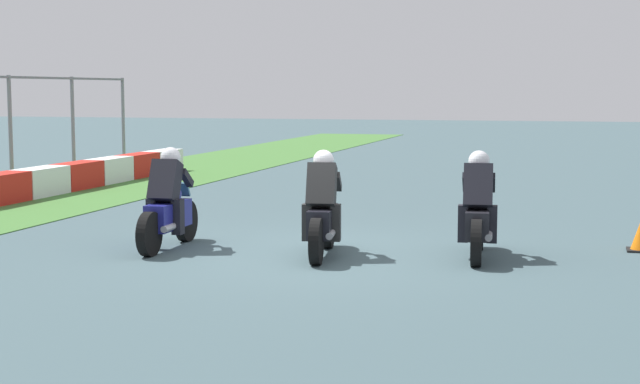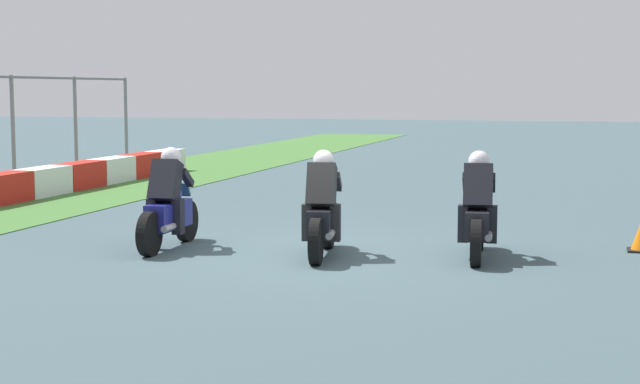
# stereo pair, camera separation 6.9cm
# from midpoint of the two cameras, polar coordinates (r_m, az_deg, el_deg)

# --- Properties ---
(ground_plane) EXTENTS (120.00, 120.00, 0.00)m
(ground_plane) POSITION_cam_midpoint_polar(r_m,az_deg,el_deg) (13.81, -0.34, -3.73)
(ground_plane) COLOR #3E545A
(rider_lane_a) EXTENTS (2.04, 0.56, 1.51)m
(rider_lane_a) POSITION_cam_midpoint_polar(r_m,az_deg,el_deg) (13.63, 9.24, -1.29)
(rider_lane_a) COLOR black
(rider_lane_a) RESTS_ON ground_plane
(rider_lane_b) EXTENTS (2.04, 0.60, 1.51)m
(rider_lane_b) POSITION_cam_midpoint_polar(r_m,az_deg,el_deg) (13.58, 0.01, -1.24)
(rider_lane_b) COLOR black
(rider_lane_b) RESTS_ON ground_plane
(rider_lane_c) EXTENTS (2.04, 0.55, 1.51)m
(rider_lane_c) POSITION_cam_midpoint_polar(r_m,az_deg,el_deg) (14.41, -9.15, -0.89)
(rider_lane_c) COLOR black
(rider_lane_c) RESTS_ON ground_plane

